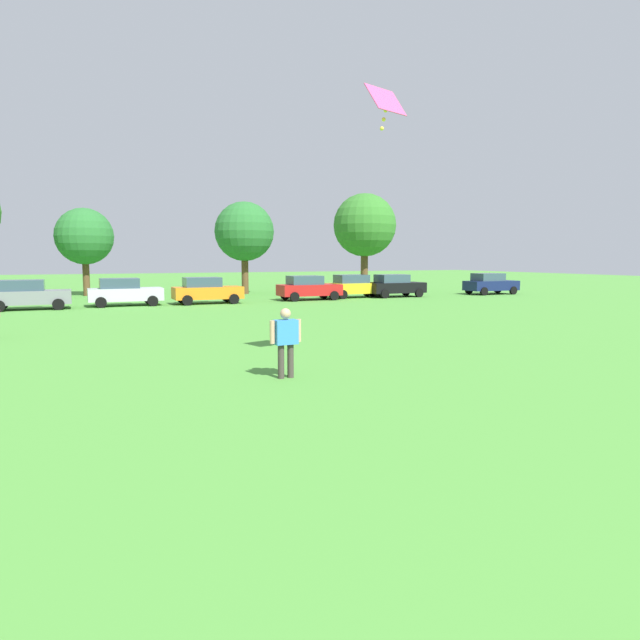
% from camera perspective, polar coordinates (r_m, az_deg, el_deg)
% --- Properties ---
extents(ground_plane, '(160.00, 160.00, 0.00)m').
position_cam_1_polar(ground_plane, '(28.76, -17.62, 0.22)').
color(ground_plane, '#4C9338').
extents(adult_bystander, '(0.81, 0.34, 1.71)m').
position_cam_1_polar(adult_bystander, '(13.63, -3.52, -1.72)').
color(adult_bystander, '#3F3833').
rests_on(adult_bystander, ground).
extents(kite, '(1.18, 0.83, 1.08)m').
position_cam_1_polar(kite, '(14.80, 6.67, 21.09)').
color(kite, '#F24C8C').
extents(parked_car_gray_1, '(4.30, 2.02, 1.68)m').
position_cam_1_polar(parked_car_gray_1, '(35.57, -27.56, 2.31)').
color(parked_car_gray_1, slate).
rests_on(parked_car_gray_1, ground).
extents(parked_car_silver_2, '(4.30, 2.02, 1.68)m').
position_cam_1_polar(parked_car_silver_2, '(36.07, -19.29, 2.72)').
color(parked_car_silver_2, silver).
rests_on(parked_car_silver_2, ground).
extents(parked_car_orange_3, '(4.30, 2.02, 1.68)m').
position_cam_1_polar(parked_car_orange_3, '(36.38, -11.48, 2.98)').
color(parked_car_orange_3, orange).
rests_on(parked_car_orange_3, ground).
extents(parked_car_red_4, '(4.30, 2.02, 1.68)m').
position_cam_1_polar(parked_car_red_4, '(38.73, -1.20, 3.30)').
color(parked_car_red_4, red).
rests_on(parked_car_red_4, ground).
extents(parked_car_yellow_5, '(4.30, 2.02, 1.68)m').
position_cam_1_polar(parked_car_yellow_5, '(41.16, 3.52, 3.47)').
color(parked_car_yellow_5, yellow).
rests_on(parked_car_yellow_5, ground).
extents(parked_car_black_6, '(4.30, 2.02, 1.68)m').
position_cam_1_polar(parked_car_black_6, '(42.07, 7.61, 3.49)').
color(parked_car_black_6, black).
rests_on(parked_car_black_6, ground).
extents(parked_car_navy_7, '(4.30, 2.02, 1.68)m').
position_cam_1_polar(parked_car_navy_7, '(46.85, 16.93, 3.56)').
color(parked_car_navy_7, '#141E4C').
rests_on(parked_car_navy_7, ground).
extents(tree_center, '(4.28, 4.28, 6.67)m').
position_cam_1_polar(tree_center, '(46.64, -22.83, 7.82)').
color(tree_center, brown).
rests_on(tree_center, ground).
extents(tree_right, '(4.72, 4.72, 7.36)m').
position_cam_1_polar(tree_right, '(45.71, -7.69, 8.88)').
color(tree_right, brown).
rests_on(tree_right, ground).
extents(tree_far_right, '(5.39, 5.39, 8.40)m').
position_cam_1_polar(tree_far_right, '(49.02, 4.56, 9.56)').
color(tree_far_right, brown).
rests_on(tree_far_right, ground).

